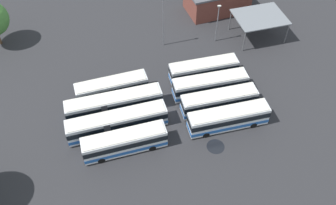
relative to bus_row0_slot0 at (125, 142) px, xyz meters
The scene contains 14 objects.
ground_plane 9.12m from the bus_row0_slot0, 44.39° to the left, with size 93.75×93.75×0.00m, color #28282B.
bus_row0_slot0 is the anchor object (origin of this frame).
bus_row0_slot1 3.60m from the bus_row0_slot0, 105.19° to the left, with size 14.39×4.80×3.38m.
bus_row0_slot2 7.14m from the bus_row0_slot0, 100.26° to the left, with size 14.39×4.64×3.38m.
bus_row0_slot3 10.40m from the bus_row0_slot0, 98.21° to the left, with size 11.24×4.49×3.38m.
bus_row1_slot0 14.99m from the bus_row0_slot0, ahead, with size 11.86×3.91×3.38m.
bus_row1_slot1 15.30m from the bus_row0_slot0, 21.88° to the left, with size 11.54×3.86×3.38m.
bus_row1_slot2 16.35m from the bus_row0_slot0, 34.04° to the left, with size 11.77×3.78×3.38m.
bus_row1_slot3 18.24m from the bus_row0_slot0, 43.69° to the left, with size 11.24×3.83×3.38m.
maintenance_shelter 33.50m from the bus_row0_slot0, 41.72° to the left, with size 9.65×8.18×4.30m.
lamp_post_by_building 27.89m from the bus_row0_slot0, 51.73° to the left, with size 0.56×0.28×7.42m.
lamp_post_mid_lot 23.42m from the bus_row0_slot0, 70.36° to the left, with size 0.56×0.28×9.64m.
puddle_between_rows 12.59m from the bus_row0_slot0, ahead, with size 2.51×2.51×0.01m, color black.
puddle_front_lane 12.43m from the bus_row0_slot0, 98.28° to the left, with size 1.49×1.49×0.01m, color black.
Camera 1 is at (-4.13, -35.40, 41.81)m, focal length 38.93 mm.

